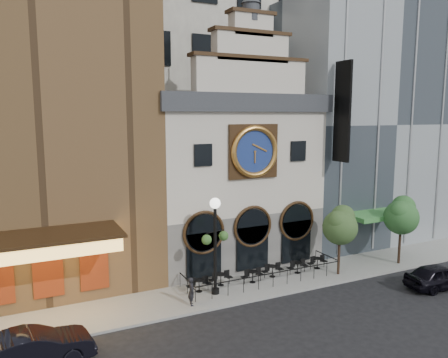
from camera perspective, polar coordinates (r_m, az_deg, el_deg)
ground at (r=27.79m, az=7.77°, el=-14.90°), size 120.00×120.00×0.00m
sidewalk at (r=29.72m, az=5.06°, el=-13.11°), size 44.00×5.00×0.15m
clock_building at (r=32.62m, az=0.44°, el=0.88°), size 12.60×8.78×18.65m
theater_building at (r=31.26m, az=-23.80°, el=10.72°), size 14.00×15.60×25.00m
retail_building at (r=41.41m, az=15.57°, el=6.96°), size 14.00×14.40×20.00m
office_tower at (r=44.54m, az=-6.88°, el=20.05°), size 20.00×16.00×40.00m
cafe_railing at (r=29.53m, az=5.07°, el=-12.17°), size 10.60×2.60×0.90m
bistro_0 at (r=27.64m, az=-3.28°, el=-13.58°), size 1.58×0.68×0.90m
bistro_1 at (r=28.53m, az=-0.42°, el=-12.85°), size 1.58×0.68×0.90m
bistro_2 at (r=29.05m, az=3.75°, el=-12.48°), size 1.58×0.68×0.90m
bistro_3 at (r=30.12m, az=6.35°, el=-11.74°), size 1.58×0.68×0.90m
bistro_4 at (r=31.01m, az=9.59°, el=-11.21°), size 1.58×0.68×0.90m
bistro_5 at (r=32.14m, az=12.10°, el=-10.56°), size 1.58×0.68×0.90m
car_right at (r=31.55m, az=26.34°, el=-11.31°), size 4.79×2.34×1.57m
car_left at (r=21.96m, az=-23.79°, el=-19.73°), size 5.37×2.47×1.70m
pedestrian at (r=25.76m, az=-4.27°, el=-14.42°), size 0.51×0.67×1.65m
lamppost at (r=26.30m, az=-1.16°, el=-7.33°), size 1.86×0.92×5.94m
tree_left at (r=30.64m, az=14.95°, el=-5.76°), size 2.45×2.36×4.72m
tree_right at (r=34.21m, az=22.17°, el=-4.32°), size 2.58×2.48×4.97m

